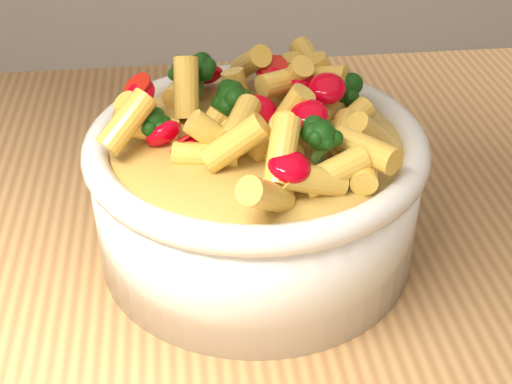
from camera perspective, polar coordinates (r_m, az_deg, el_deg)
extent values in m
cube|color=#B2824C|center=(0.61, 9.64, -6.33)|extent=(1.20, 0.80, 0.04)
cylinder|color=silver|center=(0.57, 0.00, -0.42)|extent=(0.25, 0.25, 0.10)
ellipsoid|color=silver|center=(0.59, 0.00, -2.92)|extent=(0.23, 0.23, 0.04)
torus|color=silver|center=(0.54, 0.00, 3.95)|extent=(0.26, 0.26, 0.02)
ellipsoid|color=#EDB451|center=(0.54, 0.00, 3.95)|extent=(0.22, 0.22, 0.03)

